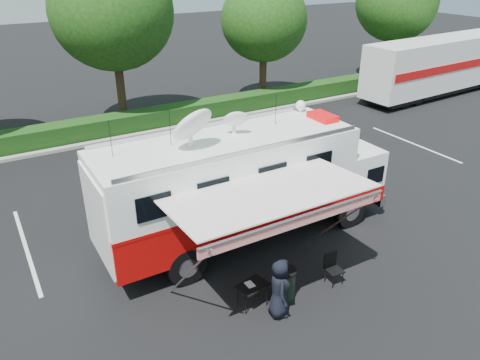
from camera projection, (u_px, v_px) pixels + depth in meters
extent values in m
plane|color=black|center=(248.00, 237.00, 15.64)|extent=(120.00, 120.00, 0.00)
cube|color=#9E998E|center=(206.00, 122.00, 25.95)|extent=(60.00, 0.35, 0.15)
cube|color=black|center=(199.00, 111.00, 26.46)|extent=(60.00, 1.20, 1.00)
cylinder|color=black|center=(120.00, 82.00, 24.66)|extent=(0.44, 0.44, 4.80)
ellipsoid|color=#14380F|center=(112.00, 11.00, 23.10)|extent=(6.14, 6.14, 5.84)
cylinder|color=black|center=(263.00, 70.00, 28.93)|extent=(0.44, 0.44, 4.00)
ellipsoid|color=#14380F|center=(264.00, 20.00, 27.64)|extent=(5.12, 5.12, 4.86)
cylinder|color=black|center=(390.00, 50.00, 33.86)|extent=(0.44, 0.44, 4.40)
ellipsoid|color=#14380F|center=(397.00, 2.00, 32.43)|extent=(5.63, 5.63, 5.35)
cube|color=silver|center=(26.00, 249.00, 15.00)|extent=(0.12, 5.50, 0.01)
cube|color=silver|center=(195.00, 203.00, 17.73)|extent=(0.12, 5.50, 0.01)
cube|color=silver|center=(319.00, 169.00, 20.47)|extent=(0.12, 5.50, 0.01)
cube|color=silver|center=(414.00, 144.00, 23.20)|extent=(0.12, 5.50, 0.01)
cube|color=black|center=(248.00, 222.00, 15.38)|extent=(9.08, 1.48, 0.32)
cylinder|color=black|center=(349.00, 211.00, 16.02)|extent=(1.16, 0.34, 1.16)
cylinder|color=black|center=(307.00, 185.00, 17.82)|extent=(1.16, 0.34, 1.16)
cylinder|color=black|center=(186.00, 265.00, 13.23)|extent=(1.16, 0.34, 1.16)
cylinder|color=black|center=(156.00, 228.00, 15.03)|extent=(1.16, 0.34, 1.16)
cube|color=silver|center=(357.00, 187.00, 17.55)|extent=(0.21, 2.64, 0.42)
cube|color=white|center=(343.00, 167.00, 16.75)|extent=(1.48, 2.64, 1.79)
cube|color=#AF0807|center=(342.00, 183.00, 17.03)|extent=(1.50, 2.66, 0.58)
cube|color=black|center=(359.00, 155.00, 16.92)|extent=(0.13, 2.34, 0.74)
cube|color=#AF0807|center=(228.00, 206.00, 14.70)|extent=(8.02, 2.64, 1.27)
cube|color=#AF0807|center=(228.00, 188.00, 14.42)|extent=(8.04, 2.66, 0.11)
cube|color=white|center=(227.00, 165.00, 14.07)|extent=(8.02, 2.64, 1.48)
cube|color=white|center=(227.00, 141.00, 13.73)|extent=(8.02, 2.64, 0.08)
cube|color=#CC0505|center=(323.00, 116.00, 15.30)|extent=(0.58, 1.00, 0.17)
sphere|color=white|center=(301.00, 106.00, 16.03)|extent=(0.36, 0.36, 0.36)
ellipsoid|color=white|center=(192.00, 125.00, 12.75)|extent=(1.27, 1.27, 0.38)
ellipsoid|color=white|center=(236.00, 119.00, 13.85)|extent=(0.74, 0.74, 0.21)
cylinder|color=black|center=(111.00, 139.00, 12.33)|extent=(0.02, 0.02, 1.06)
cylinder|color=black|center=(170.00, 128.00, 13.10)|extent=(0.02, 0.02, 1.06)
cylinder|color=black|center=(276.00, 109.00, 14.74)|extent=(0.02, 0.02, 1.06)
cube|color=silver|center=(269.00, 193.00, 11.86)|extent=(5.28, 2.53, 0.22)
cube|color=red|center=(299.00, 221.00, 10.98)|extent=(5.28, 0.04, 0.30)
cylinder|color=#B2B2B7|center=(299.00, 217.00, 10.91)|extent=(5.28, 0.07, 0.07)
cylinder|color=#B2B2B7|center=(188.00, 274.00, 11.39)|extent=(0.05, 2.72, 3.04)
cylinder|color=#B2B2B7|center=(338.00, 222.00, 13.57)|extent=(0.05, 2.72, 3.04)
imported|color=black|center=(278.00, 314.00, 12.31)|extent=(0.82, 0.98, 1.70)
cube|color=black|center=(252.00, 285.00, 12.32)|extent=(0.91, 0.73, 0.04)
cylinder|color=black|center=(246.00, 304.00, 12.15)|extent=(0.02, 0.02, 0.66)
cylinder|color=black|center=(238.00, 295.00, 12.47)|extent=(0.02, 0.02, 0.66)
cylinder|color=black|center=(267.00, 296.00, 12.45)|extent=(0.02, 0.02, 0.66)
cylinder|color=black|center=(259.00, 287.00, 12.77)|extent=(0.02, 0.02, 0.66)
cube|color=silver|center=(250.00, 284.00, 12.32)|extent=(0.21, 0.28, 0.01)
cube|color=black|center=(334.00, 270.00, 13.26)|extent=(0.47, 0.47, 0.04)
cube|color=black|center=(330.00, 259.00, 13.33)|extent=(0.44, 0.07, 0.49)
cylinder|color=black|center=(333.00, 282.00, 13.14)|extent=(0.02, 0.02, 0.44)
cylinder|color=black|center=(325.00, 275.00, 13.41)|extent=(0.02, 0.02, 0.44)
cylinder|color=black|center=(343.00, 278.00, 13.30)|extent=(0.02, 0.02, 0.44)
cylinder|color=black|center=(334.00, 271.00, 13.57)|extent=(0.02, 0.02, 0.44)
cylinder|color=black|center=(285.00, 284.00, 12.74)|extent=(0.56, 0.56, 0.86)
cylinder|color=black|center=(286.00, 271.00, 12.54)|extent=(0.60, 0.60, 0.04)
cube|color=silver|center=(438.00, 63.00, 30.29)|extent=(12.00, 3.16, 3.17)
cube|color=#B20C0C|center=(455.00, 67.00, 29.31)|extent=(11.27, 0.69, 0.49)
cube|color=black|center=(433.00, 90.00, 31.04)|extent=(11.00, 2.80, 0.30)
cylinder|color=black|center=(405.00, 100.00, 28.33)|extent=(0.99, 0.30, 0.99)
cylinder|color=black|center=(378.00, 92.00, 30.02)|extent=(0.99, 0.30, 0.99)
cylinder|color=black|center=(418.00, 97.00, 28.87)|extent=(0.99, 0.30, 0.99)
cylinder|color=black|center=(392.00, 89.00, 30.56)|extent=(0.99, 0.30, 0.99)
cylinder|color=black|center=(463.00, 76.00, 33.85)|extent=(0.99, 0.30, 0.99)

